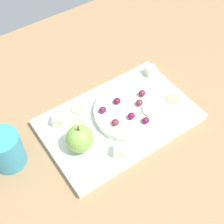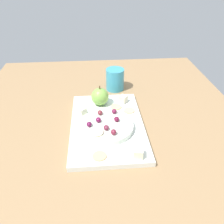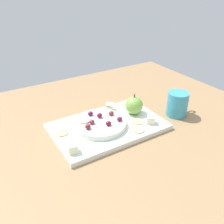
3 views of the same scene
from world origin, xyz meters
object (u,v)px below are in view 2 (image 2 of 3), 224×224
Objects in this scene: platter at (107,125)px; cup at (115,79)px; apple_whole at (100,97)px; serving_dish at (104,126)px; cheese_cube_0 at (138,153)px; cracker_2 at (116,107)px; cheese_cube_2 at (82,111)px; grape_1 at (117,120)px; grape_0 at (98,120)px; cheese_cube_1 at (123,99)px; cracker_1 at (100,156)px; grape_2 at (114,132)px; grape_3 at (107,128)px; apple_slice_0 at (96,132)px; grape_6 at (100,113)px; grape_5 at (89,124)px; cracker_0 at (129,111)px.

cup is (27.94, -5.30, 3.83)cm from platter.
platter is 5.79× the size of apple_whole.
serving_dish is at bearing -177.11° from apple_whole.
cracker_2 is at bearing 7.87° from cheese_cube_0.
cheese_cube_2 is (8.94, 7.73, 0.42)cm from serving_dish.
platter is 9.58× the size of cracker_2.
grape_1 is (-11.79, 1.01, 2.46)cm from cracker_2.
cheese_cube_2 is 1.40× the size of grape_0.
cheese_cube_1 is 31.07cm from cracker_1.
cheese_cube_0 is (-13.83, -8.86, 0.42)cm from serving_dish.
cracker_1 is (-29.25, 10.42, -1.16)cm from cheese_cube_1.
cup reaches higher than grape_2.
grape_2 reaches higher than grape_3.
apple_whole is at bearing -6.07° from apple_slice_0.
cheese_cube_0 is at bearing -178.95° from cheese_cube_1.
grape_3 is 8.85cm from grape_6.
cracker_1 is at bearing -174.76° from apple_slice_0.
cheese_cube_0 is 19.02cm from grape_5.
grape_1 is at bearing 147.98° from cracker_0.
grape_0 is 1.00× the size of grape_3.
grape_1 is 1.00× the size of grape_6.
cracker_2 is at bearing 139.92° from cheese_cube_1.
cracker_1 is at bearing -166.87° from grape_5.
cheese_cube_0 is 18.45cm from grape_0.
cup reaches higher than platter.
grape_5 is 33.58cm from cup.
grape_0 is 4.83cm from grape_3.
cheese_cube_0 is 10.49cm from grape_2.
cup reaches higher than serving_dish.
apple_whole is 3.46× the size of grape_3.
apple_whole is 2.47× the size of cheese_cube_1.
cheese_cube_1 is (16.35, -8.31, 0.42)cm from serving_dish.
grape_3 is (-12.75, 9.13, 2.47)cm from cracker_0.
cheese_cube_2 is at bearing 35.42° from grape_2.
grape_2 is at bearing 154.86° from cracker_0.
cheese_cube_1 is 1.40× the size of grape_6.
grape_1 is 30.04cm from cup.
apple_whole is 3.46× the size of grape_5.
apple_slice_0 is (8.48, 0.78, 1.97)cm from cracker_1.
cup is (43.71, -8.52, 2.75)cm from cracker_1.
grape_3 is 1.00× the size of grape_6.
grape_0 is at bearing 35.67° from cheese_cube_0.
grape_1 reaches higher than platter.
grape_2 is 0.41× the size of apple_slice_0.
cracker_2 is at bearing -16.31° from grape_3.
cup is at bearing -11.03° from cracker_1.
cup is (14.47, 1.90, 1.59)cm from cheese_cube_1.
cracker_0 is 21.52cm from cup.
grape_3 is (-5.88, 0.49, 3.56)cm from platter.
grape_5 is at bearing 142.99° from cracker_2.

